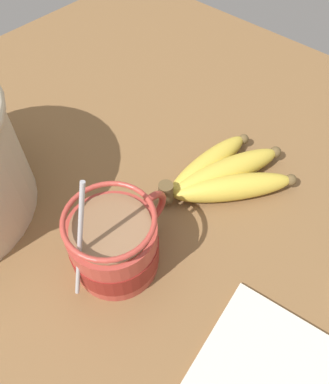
# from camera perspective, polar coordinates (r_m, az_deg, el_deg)

# --- Properties ---
(table) EXTENTS (1.13, 1.13, 0.03)m
(table) POSITION_cam_1_polar(r_m,az_deg,el_deg) (0.50, -4.46, -9.18)
(table) COLOR brown
(table) RESTS_ON ground
(coffee_mug) EXTENTS (0.15, 0.10, 0.17)m
(coffee_mug) POSITION_cam_1_polar(r_m,az_deg,el_deg) (0.44, -7.69, -7.82)
(coffee_mug) COLOR #B23D33
(coffee_mug) RESTS_ON table
(banana_bunch) EXTENTS (0.19, 0.14, 0.04)m
(banana_bunch) POSITION_cam_1_polar(r_m,az_deg,el_deg) (0.54, 8.95, 2.63)
(banana_bunch) COLOR brown
(banana_bunch) RESTS_ON table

